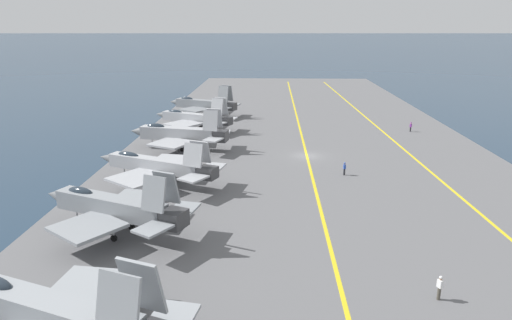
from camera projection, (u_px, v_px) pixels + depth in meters
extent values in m
plane|color=#23384C|center=(307.00, 158.00, 66.12)|extent=(2000.00, 2000.00, 0.00)
cube|color=slate|center=(307.00, 157.00, 66.07)|extent=(197.37, 55.30, 0.40)
cube|color=yellow|center=(413.00, 157.00, 65.48)|extent=(177.52, 6.99, 0.01)
cube|color=yellow|center=(307.00, 156.00, 66.01)|extent=(177.63, 0.36, 0.01)
cube|color=#93999E|center=(44.00, 312.00, 25.98)|extent=(6.14, 12.68, 1.88)
cube|color=#93999E|center=(94.00, 291.00, 29.14)|extent=(5.74, 6.05, 0.28)
cube|color=#93999E|center=(118.00, 306.00, 22.12)|extent=(1.76, 2.62, 3.26)
cube|color=#93999E|center=(142.00, 286.00, 23.88)|extent=(1.76, 2.62, 3.26)
cube|color=#93999E|center=(173.00, 317.00, 25.51)|extent=(3.18, 2.87, 0.20)
cube|color=gray|center=(111.00, 206.00, 40.75)|extent=(5.91, 11.17, 1.72)
cone|color=#5B5E60|center=(56.00, 195.00, 43.37)|extent=(2.33, 2.61, 1.64)
cube|color=#38383A|center=(174.00, 219.00, 38.08)|extent=(2.53, 2.46, 1.46)
ellipsoid|color=#232D38|center=(80.00, 192.00, 41.89)|extent=(1.93, 2.92, 0.95)
cube|color=gray|center=(88.00, 227.00, 37.88)|extent=(6.83, 6.84, 0.28)
cube|color=gray|center=(138.00, 200.00, 43.64)|extent=(5.53, 5.57, 0.28)
cube|color=gray|center=(154.00, 194.00, 37.11)|extent=(1.66, 2.33, 2.92)
cube|color=gray|center=(167.00, 187.00, 38.68)|extent=(1.66, 2.33, 2.92)
cube|color=gray|center=(153.00, 228.00, 36.29)|extent=(3.52, 3.31, 0.20)
cube|color=gray|center=(184.00, 208.00, 40.23)|extent=(3.19, 2.70, 0.20)
cylinder|color=#B2B2B7|center=(77.00, 216.00, 42.93)|extent=(0.16, 0.16, 1.82)
cylinder|color=black|center=(78.00, 222.00, 43.11)|extent=(0.43, 0.64, 0.60)
cylinder|color=#B2B2B7|center=(113.00, 232.00, 39.75)|extent=(0.16, 0.16, 1.82)
cylinder|color=black|center=(114.00, 238.00, 39.92)|extent=(0.43, 0.64, 0.60)
cylinder|color=#B2B2B7|center=(131.00, 221.00, 41.85)|extent=(0.16, 0.16, 1.82)
cylinder|color=black|center=(132.00, 227.00, 42.03)|extent=(0.43, 0.64, 0.60)
cube|color=#A8AAAF|center=(154.00, 165.00, 53.71)|extent=(6.06, 11.90, 1.56)
cone|color=#5B5E60|center=(107.00, 158.00, 56.51)|extent=(2.24, 2.70, 1.48)
cube|color=#38383A|center=(208.00, 173.00, 50.84)|extent=(2.41, 2.51, 1.32)
ellipsoid|color=#232D38|center=(128.00, 155.00, 54.96)|extent=(1.92, 3.08, 0.86)
cube|color=#A8AAAF|center=(139.00, 178.00, 50.66)|extent=(7.46, 7.44, 0.28)
cube|color=#A8AAAF|center=(174.00, 162.00, 56.72)|extent=(6.08, 6.00, 0.28)
cube|color=#A8AAAF|center=(193.00, 155.00, 50.05)|extent=(1.64, 2.45, 2.59)
cube|color=#A8AAAF|center=(201.00, 152.00, 51.48)|extent=(1.64, 2.45, 2.59)
cube|color=#A8AAAF|center=(193.00, 178.00, 49.13)|extent=(3.60, 3.45, 0.20)
cube|color=#A8AAAF|center=(213.00, 167.00, 52.94)|extent=(3.23, 2.85, 0.20)
cylinder|color=#B2B2B7|center=(125.00, 173.00, 55.95)|extent=(0.16, 0.16, 1.62)
cylinder|color=black|center=(125.00, 177.00, 56.10)|extent=(0.43, 0.64, 0.60)
cylinder|color=#B2B2B7|center=(158.00, 182.00, 52.72)|extent=(0.16, 0.16, 1.62)
cylinder|color=black|center=(158.00, 186.00, 52.87)|extent=(0.43, 0.64, 0.60)
cylinder|color=#B2B2B7|center=(169.00, 176.00, 54.63)|extent=(0.16, 0.16, 1.62)
cylinder|color=black|center=(169.00, 180.00, 54.77)|extent=(0.43, 0.64, 0.60)
cube|color=#A8AAAF|center=(178.00, 134.00, 69.03)|extent=(4.03, 11.68, 1.88)
cone|color=#5B5E60|center=(137.00, 131.00, 70.47)|extent=(2.17, 2.48, 1.79)
cube|color=#38383A|center=(221.00, 136.00, 67.55)|extent=(2.48, 2.25, 1.60)
ellipsoid|color=#232D38|center=(156.00, 127.00, 69.53)|extent=(1.55, 2.95, 1.04)
cube|color=#A8AAAF|center=(171.00, 143.00, 65.86)|extent=(6.73, 6.67, 0.28)
cube|color=#A8AAAF|center=(189.00, 133.00, 72.38)|extent=(5.36, 5.25, 0.28)
cube|color=#A8AAAF|center=(210.00, 121.00, 66.20)|extent=(1.32, 2.32, 2.97)
cube|color=#A8AAAF|center=(215.00, 118.00, 68.05)|extent=(1.32, 2.32, 2.97)
cube|color=#A8AAAF|center=(213.00, 140.00, 65.47)|extent=(3.39, 3.04, 0.20)
cube|color=#A8AAAF|center=(223.00, 132.00, 69.84)|extent=(2.83, 2.23, 0.20)
cylinder|color=#B2B2B7|center=(152.00, 143.00, 70.43)|extent=(0.16, 0.16, 1.46)
cylinder|color=black|center=(152.00, 145.00, 70.55)|extent=(0.33, 0.63, 0.60)
cylinder|color=#B2B2B7|center=(182.00, 147.00, 68.02)|extent=(0.16, 0.16, 1.46)
cylinder|color=black|center=(182.00, 150.00, 68.15)|extent=(0.33, 0.63, 0.60)
cylinder|color=#B2B2B7|center=(189.00, 143.00, 70.49)|extent=(0.16, 0.16, 1.46)
cylinder|color=black|center=(189.00, 145.00, 70.61)|extent=(0.33, 0.63, 0.60)
cube|color=#A8AAAF|center=(192.00, 118.00, 81.85)|extent=(6.12, 11.41, 1.55)
cone|color=#5B5E60|center=(161.00, 114.00, 84.68)|extent=(2.24, 2.63, 1.47)
cube|color=#38383A|center=(226.00, 121.00, 78.95)|extent=(2.39, 2.46, 1.31)
ellipsoid|color=#232D38|center=(175.00, 112.00, 83.12)|extent=(1.92, 2.97, 0.85)
cube|color=#A8AAAF|center=(183.00, 124.00, 78.98)|extent=(7.11, 7.12, 0.28)
cube|color=#A8AAAF|center=(204.00, 117.00, 84.68)|extent=(5.83, 5.86, 0.28)
cube|color=#A8AAAF|center=(217.00, 108.00, 78.10)|extent=(1.77, 2.43, 3.14)
cube|color=#A8AAAF|center=(222.00, 106.00, 79.51)|extent=(1.77, 2.43, 3.14)
cube|color=#A8AAAF|center=(217.00, 123.00, 77.27)|extent=(3.56, 3.40, 0.20)
cube|color=#A8AAAF|center=(230.00, 119.00, 81.03)|extent=(3.24, 2.82, 0.20)
cylinder|color=#B2B2B7|center=(172.00, 124.00, 84.09)|extent=(0.16, 0.16, 1.43)
cylinder|color=black|center=(172.00, 126.00, 84.21)|extent=(0.44, 0.64, 0.60)
cylinder|color=#B2B2B7|center=(194.00, 128.00, 80.85)|extent=(0.16, 0.16, 1.43)
cylinder|color=black|center=(195.00, 130.00, 80.97)|extent=(0.44, 0.64, 0.60)
cylinder|color=#B2B2B7|center=(201.00, 125.00, 82.72)|extent=(0.16, 0.16, 1.43)
cylinder|color=black|center=(201.00, 127.00, 82.84)|extent=(0.44, 0.64, 0.60)
cube|color=gray|center=(202.00, 104.00, 95.03)|extent=(6.05, 11.39, 1.77)
cone|color=#5B5E60|center=(175.00, 102.00, 97.70)|extent=(2.39, 2.67, 1.68)
cube|color=#38383A|center=(231.00, 107.00, 92.29)|extent=(2.60, 2.51, 1.50)
ellipsoid|color=#232D38|center=(187.00, 99.00, 96.18)|extent=(1.97, 2.98, 0.97)
cube|color=gray|center=(195.00, 110.00, 92.25)|extent=(6.69, 6.78, 0.28)
cube|color=gray|center=(211.00, 105.00, 97.82)|extent=(5.30, 5.63, 0.28)
cube|color=gray|center=(223.00, 94.00, 91.25)|extent=(1.76, 2.41, 3.27)
cube|color=gray|center=(227.00, 93.00, 92.87)|extent=(1.76, 2.41, 3.27)
cube|color=gray|center=(224.00, 108.00, 90.48)|extent=(3.54, 3.35, 0.20)
cube|color=gray|center=(234.00, 105.00, 94.47)|extent=(3.21, 2.74, 0.20)
cylinder|color=#B2B2B7|center=(184.00, 110.00, 97.19)|extent=(0.16, 0.16, 1.43)
cylinder|color=black|center=(185.00, 112.00, 97.31)|extent=(0.43, 0.64, 0.60)
cylinder|color=#B2B2B7|center=(204.00, 113.00, 93.94)|extent=(0.16, 0.16, 1.43)
cylinder|color=black|center=(204.00, 115.00, 94.05)|extent=(0.43, 0.64, 0.60)
cylinder|color=#B2B2B7|center=(210.00, 111.00, 96.10)|extent=(0.16, 0.16, 1.43)
cylinder|color=black|center=(210.00, 113.00, 96.21)|extent=(0.43, 0.64, 0.60)
cylinder|color=#232328|center=(410.00, 129.00, 80.82)|extent=(0.24, 0.24, 0.81)
cube|color=purple|center=(411.00, 125.00, 80.62)|extent=(0.46, 0.44, 0.60)
sphere|color=beige|center=(411.00, 123.00, 80.50)|extent=(0.22, 0.22, 0.22)
sphere|color=purple|center=(411.00, 123.00, 80.48)|extent=(0.24, 0.24, 0.24)
cylinder|color=#232328|center=(344.00, 172.00, 57.49)|extent=(0.24, 0.24, 0.84)
cube|color=#284CB2|center=(345.00, 167.00, 57.30)|extent=(0.40, 0.30, 0.53)
sphere|color=#9E7051|center=(345.00, 164.00, 57.18)|extent=(0.22, 0.22, 0.22)
sphere|color=#284CB2|center=(345.00, 163.00, 57.17)|extent=(0.24, 0.24, 0.24)
cylinder|color=#4C473D|center=(439.00, 293.00, 31.42)|extent=(0.24, 0.24, 0.94)
cube|color=white|center=(440.00, 284.00, 31.20)|extent=(0.45, 0.40, 0.58)
sphere|color=#9E7051|center=(441.00, 278.00, 31.08)|extent=(0.22, 0.22, 0.22)
sphere|color=white|center=(441.00, 278.00, 31.06)|extent=(0.24, 0.24, 0.24)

